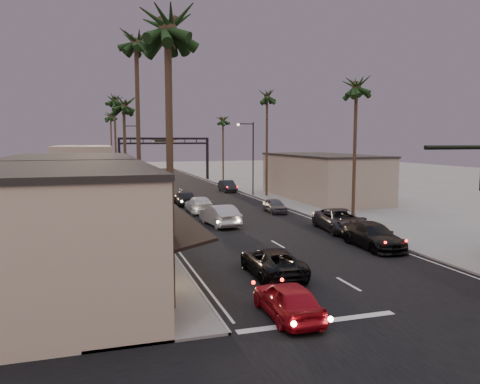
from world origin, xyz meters
TOP-DOWN VIEW (x-y plane):
  - ground at (0.00, 40.00)m, footprint 200.00×200.00m
  - road at (0.00, 45.00)m, footprint 14.00×120.00m
  - sidewalk_left at (-9.50, 52.00)m, footprint 5.00×92.00m
  - sidewalk_right at (9.50, 52.00)m, footprint 5.00×92.00m
  - storefront_near at (-13.00, 12.00)m, footprint 8.00×12.00m
  - storefront_mid at (-13.00, 26.00)m, footprint 8.00×14.00m
  - storefront_far at (-13.00, 42.00)m, footprint 8.00×16.00m
  - storefront_dist at (-13.00, 65.00)m, footprint 8.00×20.00m
  - building_right at (14.00, 40.00)m, footprint 8.00×18.00m
  - arch at (0.00, 70.00)m, footprint 15.20×0.40m
  - streetlight_right at (6.92, 45.00)m, footprint 2.13×0.30m
  - streetlight_left at (-6.92, 58.00)m, footprint 2.13×0.30m
  - palm_la at (-8.60, 9.00)m, footprint 3.20×3.20m
  - palm_lb at (-8.60, 22.00)m, footprint 3.20×3.20m
  - palm_lc at (-8.60, 36.00)m, footprint 3.20×3.20m
  - palm_ld at (-8.60, 55.00)m, footprint 3.20×3.20m
  - palm_ra at (8.60, 24.00)m, footprint 3.20×3.20m
  - palm_rb at (8.60, 44.00)m, footprint 3.20×3.20m
  - palm_rc at (8.60, 64.00)m, footprint 3.20×3.20m
  - palm_far at (-8.30, 78.00)m, footprint 3.20×3.20m
  - oncoming_red at (-4.44, 7.00)m, footprint 1.73×4.23m
  - oncoming_pickup at (-2.93, 12.50)m, footprint 2.55×5.17m
  - oncoming_silver at (-1.91, 26.71)m, footprint 2.33×5.33m
  - oncoming_white at (-2.03, 33.80)m, footprint 2.26×5.34m
  - oncoming_dgrey at (-2.35, 39.30)m, footprint 2.01×4.81m
  - oncoming_grey_far at (-4.93, 49.39)m, footprint 2.24×5.28m
  - curbside_near at (6.20, 21.78)m, footprint 3.42×6.21m
  - curbside_black at (5.43, 16.28)m, footprint 2.34×5.48m
  - curbside_grey at (4.85, 31.77)m, footprint 1.82×3.98m
  - curbside_far at (5.52, 50.59)m, footprint 1.67×4.59m

SIDE VIEW (x-z plane):
  - ground at x=0.00m, z-range 0.00..0.00m
  - road at x=0.00m, z-range -0.01..0.01m
  - sidewalk_left at x=-9.50m, z-range 0.00..0.12m
  - sidewalk_right at x=9.50m, z-range 0.00..0.12m
  - curbside_grey at x=4.85m, z-range 0.00..1.32m
  - oncoming_pickup at x=-2.93m, z-range 0.00..1.41m
  - oncoming_red at x=-4.44m, z-range 0.00..1.44m
  - curbside_far at x=5.52m, z-range 0.00..1.50m
  - oncoming_white at x=-2.03m, z-range 0.00..1.54m
  - curbside_black at x=5.43m, z-range 0.00..1.57m
  - oncoming_dgrey at x=-2.35m, z-range 0.00..1.62m
  - curbside_near at x=6.20m, z-range 0.00..1.65m
  - oncoming_grey_far at x=-4.93m, z-range 0.00..1.69m
  - oncoming_silver at x=-1.91m, z-range 0.00..1.70m
  - storefront_far at x=-13.00m, z-range 0.00..5.00m
  - building_right at x=14.00m, z-range 0.00..5.00m
  - storefront_near at x=-13.00m, z-range 0.00..5.50m
  - storefront_mid at x=-13.00m, z-range 0.00..5.50m
  - storefront_dist at x=-13.00m, z-range 0.00..6.00m
  - streetlight_right at x=6.92m, z-range 0.83..9.83m
  - streetlight_left at x=-6.92m, z-range 0.83..9.83m
  - arch at x=0.00m, z-range 1.90..9.17m
  - palm_lc at x=-8.60m, z-range 4.37..16.57m
  - palm_rc at x=8.60m, z-range 4.37..16.57m
  - palm_la at x=-8.60m, z-range 4.84..18.04m
  - palm_ra at x=8.60m, z-range 4.84..18.04m
  - palm_far at x=-8.30m, z-range 4.84..18.04m
  - palm_ld at x=-8.60m, z-range 5.32..19.52m
  - palm_rb at x=8.60m, z-range 5.32..19.52m
  - palm_lb at x=-8.60m, z-range 5.79..20.99m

